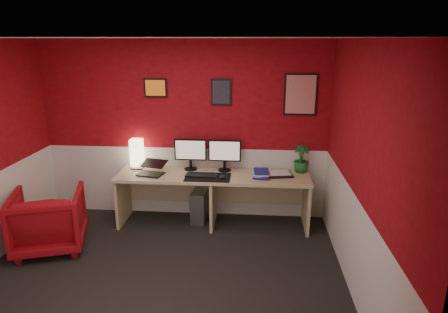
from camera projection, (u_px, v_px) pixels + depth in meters
ground at (159, 281)px, 4.23m from camera, size 4.00×3.50×0.01m
ceiling at (146, 38)px, 3.52m from camera, size 4.00×3.50×0.01m
wall_back at (185, 131)px, 5.54m from camera, size 4.00×0.01×2.50m
wall_front at (75, 271)px, 2.20m from camera, size 4.00×0.01×2.50m
wall_right at (362, 176)px, 3.72m from camera, size 0.01×3.50×2.50m
wainscot_back at (186, 181)px, 5.75m from camera, size 4.00×0.01×1.00m
wainscot_right at (354, 247)px, 3.94m from camera, size 0.01×3.50×1.00m
desk at (213, 200)px, 5.44m from camera, size 2.60×0.65×0.73m
shoji_lamp at (137, 155)px, 5.55m from camera, size 0.16×0.16×0.40m
laptop at (150, 167)px, 5.29m from camera, size 0.37×0.30×0.22m
monitor_left at (190, 150)px, 5.46m from camera, size 0.45×0.06×0.58m
monitor_right at (225, 151)px, 5.41m from camera, size 0.45×0.06×0.58m
desk_mat at (208, 177)px, 5.23m from camera, size 0.60×0.38×0.01m
keyboard at (201, 175)px, 5.25m from camera, size 0.42×0.15×0.02m
mouse at (222, 177)px, 5.17m from camera, size 0.07×0.11×0.03m
book_bottom at (254, 175)px, 5.27m from camera, size 0.25×0.32×0.03m
book_middle at (252, 173)px, 5.26m from camera, size 0.23×0.30×0.02m
book_top at (254, 171)px, 5.28m from camera, size 0.20×0.27×0.02m
zen_tray at (279, 174)px, 5.29m from camera, size 0.39×0.31×0.03m
potted_plant at (301, 159)px, 5.39m from camera, size 0.24×0.24×0.38m
pc_tower at (200, 205)px, 5.62m from camera, size 0.23×0.46×0.45m
armchair at (49, 220)px, 4.81m from camera, size 1.01×1.02×0.74m
art_left at (155, 88)px, 5.39m from camera, size 0.32×0.02×0.26m
art_center at (221, 92)px, 5.33m from camera, size 0.28×0.02×0.36m
art_right at (301, 94)px, 5.26m from camera, size 0.44×0.02×0.56m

